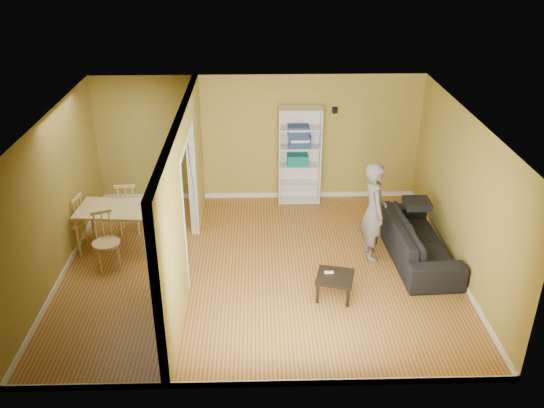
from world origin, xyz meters
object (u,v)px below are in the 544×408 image
(chair_left, at_px, (71,221))
(chair_far, at_px, (129,206))
(person, at_px, (374,203))
(coffee_table, at_px, (335,279))
(sofa, at_px, (418,234))
(bookshelf, at_px, (299,155))
(dining_table, at_px, (115,212))
(chair_near, at_px, (106,242))

(chair_left, bearing_deg, chair_far, 130.01)
(person, xyz_separation_m, coffee_table, (-0.77, -1.16, -0.71))
(sofa, height_order, chair_far, chair_far)
(person, height_order, bookshelf, person)
(sofa, xyz_separation_m, coffee_table, (-1.56, -1.12, -0.13))
(coffee_table, distance_m, dining_table, 4.01)
(bookshelf, xyz_separation_m, dining_table, (-3.34, -1.84, -0.29))
(dining_table, bearing_deg, person, -5.54)
(person, height_order, chair_left, person)
(chair_left, distance_m, chair_far, 1.06)
(chair_left, bearing_deg, person, 94.37)
(coffee_table, distance_m, chair_far, 4.17)
(person, bearing_deg, chair_near, 89.04)
(bookshelf, distance_m, chair_left, 4.54)
(chair_left, bearing_deg, dining_table, 96.10)
(chair_near, relative_size, chair_far, 0.96)
(sofa, bearing_deg, coffee_table, 122.89)
(bookshelf, distance_m, coffee_table, 3.52)
(person, xyz_separation_m, chair_far, (-4.33, 1.01, -0.51))
(coffee_table, bearing_deg, dining_table, 156.46)
(bookshelf, xyz_separation_m, chair_far, (-3.23, -1.26, -0.48))
(coffee_table, xyz_separation_m, chair_left, (-4.47, 1.64, 0.18))
(person, xyz_separation_m, bookshelf, (-1.09, 2.27, -0.03))
(bookshelf, height_order, dining_table, bookshelf)
(chair_left, xyz_separation_m, chair_near, (0.78, -0.72, -0.00))
(person, bearing_deg, chair_far, 72.77)
(coffee_table, height_order, chair_left, chair_left)
(chair_far, bearing_deg, coffee_table, 144.24)
(chair_near, bearing_deg, dining_table, 66.29)
(chair_left, xyz_separation_m, chair_far, (0.91, 0.54, 0.02))
(sofa, distance_m, chair_far, 5.22)
(chair_far, bearing_deg, dining_table, 75.57)
(person, bearing_deg, sofa, -97.32)
(sofa, height_order, person, person)
(chair_near, bearing_deg, coffee_table, -35.68)
(person, distance_m, chair_left, 5.29)
(person, distance_m, coffee_table, 1.57)
(sofa, bearing_deg, person, 83.95)
(sofa, distance_m, coffee_table, 1.92)
(bookshelf, height_order, chair_near, bookshelf)
(coffee_table, bearing_deg, bookshelf, 95.35)
(person, relative_size, coffee_table, 3.72)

